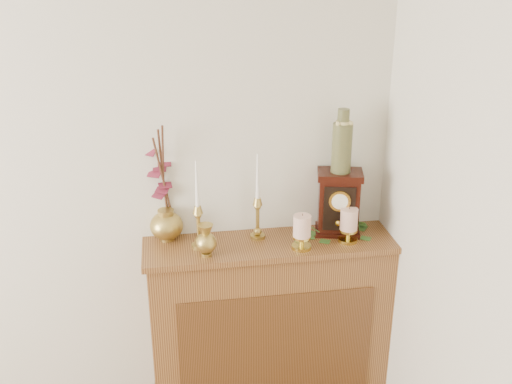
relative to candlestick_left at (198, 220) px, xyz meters
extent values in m
cube|color=brown|center=(0.35, 0.01, -0.62)|extent=(1.20, 0.30, 0.90)
cube|color=brown|center=(0.35, -0.14, -0.67)|extent=(0.96, 0.01, 0.63)
cube|color=brown|center=(0.35, 0.01, -0.16)|extent=(1.24, 0.34, 0.03)
cylinder|color=tan|center=(0.00, 0.00, -0.13)|extent=(0.07, 0.07, 0.02)
sphere|color=tan|center=(0.00, 0.00, -0.11)|extent=(0.04, 0.04, 0.04)
cylinder|color=tan|center=(0.00, 0.00, -0.04)|extent=(0.02, 0.02, 0.13)
sphere|color=tan|center=(0.00, 0.00, 0.03)|extent=(0.03, 0.03, 0.03)
cone|color=tan|center=(0.00, 0.00, 0.05)|extent=(0.05, 0.05, 0.04)
cone|color=white|center=(0.00, 0.00, 0.18)|extent=(0.02, 0.02, 0.23)
cylinder|color=tan|center=(0.29, 0.06, -0.14)|extent=(0.07, 0.07, 0.02)
sphere|color=tan|center=(0.29, 0.06, -0.11)|extent=(0.04, 0.04, 0.04)
cylinder|color=tan|center=(0.29, 0.06, -0.04)|extent=(0.02, 0.02, 0.13)
sphere|color=tan|center=(0.29, 0.06, 0.02)|extent=(0.03, 0.03, 0.03)
cone|color=tan|center=(0.29, 0.06, 0.05)|extent=(0.05, 0.05, 0.04)
cone|color=white|center=(0.29, 0.06, 0.18)|extent=(0.02, 0.02, 0.23)
cylinder|color=tan|center=(0.03, -0.09, -0.14)|extent=(0.05, 0.05, 0.02)
sphere|color=tan|center=(0.03, -0.09, -0.08)|extent=(0.10, 0.10, 0.10)
cone|color=tan|center=(0.03, -0.09, -0.01)|extent=(0.07, 0.07, 0.05)
cylinder|color=tan|center=(-0.15, 0.11, -0.14)|extent=(0.07, 0.07, 0.01)
ellipsoid|color=tan|center=(-0.15, 0.11, -0.07)|extent=(0.16, 0.16, 0.14)
cylinder|color=tan|center=(-0.15, 0.11, 0.00)|extent=(0.08, 0.08, 0.03)
cylinder|color=#472819|center=(-0.16, 0.12, 0.20)|extent=(0.07, 0.08, 0.38)
cylinder|color=#472819|center=(-0.15, 0.12, 0.21)|extent=(0.03, 0.08, 0.42)
cylinder|color=#472819|center=(-0.15, 0.12, 0.23)|extent=(0.03, 0.15, 0.44)
cylinder|color=gold|center=(0.48, -0.08, -0.14)|extent=(0.09, 0.09, 0.02)
cylinder|color=gold|center=(0.48, -0.08, -0.11)|extent=(0.02, 0.02, 0.04)
cylinder|color=gold|center=(0.48, -0.08, -0.08)|extent=(0.09, 0.09, 0.01)
cylinder|color=#F9E3C3|center=(0.48, -0.08, -0.03)|extent=(0.08, 0.08, 0.10)
cylinder|color=#472819|center=(0.48, -0.08, 0.03)|extent=(0.00, 0.00, 0.01)
cylinder|color=gold|center=(0.72, -0.05, -0.14)|extent=(0.09, 0.09, 0.02)
cylinder|color=gold|center=(0.72, -0.05, -0.11)|extent=(0.02, 0.02, 0.04)
cylinder|color=gold|center=(0.72, -0.05, -0.08)|extent=(0.09, 0.09, 0.01)
cylinder|color=#F9E3C3|center=(0.72, -0.05, -0.03)|extent=(0.08, 0.08, 0.11)
cylinder|color=#472819|center=(0.72, -0.05, 0.03)|extent=(0.00, 0.00, 0.01)
cube|color=#356225|center=(0.85, 0.06, -0.14)|extent=(0.05, 0.05, 0.00)
cube|color=#356225|center=(0.78, 0.08, -0.14)|extent=(0.06, 0.06, 0.00)
cube|color=#356225|center=(0.52, 0.00, -0.14)|extent=(0.05, 0.05, 0.00)
cube|color=#356225|center=(0.66, -0.02, -0.14)|extent=(0.06, 0.06, 0.00)
cube|color=#356225|center=(0.80, -0.05, -0.14)|extent=(0.06, 0.06, 0.00)
cube|color=#356225|center=(0.85, 0.08, -0.14)|extent=(0.04, 0.05, 0.00)
cube|color=#356225|center=(0.76, 0.06, -0.14)|extent=(0.06, 0.05, 0.00)
cube|color=#356225|center=(0.59, -0.03, -0.14)|extent=(0.06, 0.05, 0.00)
cube|color=#356225|center=(0.70, -0.03, -0.14)|extent=(0.06, 0.06, 0.00)
cube|color=#356225|center=(0.82, 0.06, -0.14)|extent=(0.05, 0.04, 0.00)
cube|color=#356225|center=(0.53, -0.03, -0.14)|extent=(0.06, 0.06, 0.00)
cube|color=#356225|center=(0.67, 0.08, -0.14)|extent=(0.06, 0.06, 0.00)
cube|color=#356225|center=(0.50, 0.03, -0.10)|extent=(0.05, 0.05, 0.02)
cube|color=#356225|center=(0.55, -0.03, -0.08)|extent=(0.05, 0.04, 0.02)
cube|color=#356225|center=(0.81, 0.02, -0.09)|extent=(0.05, 0.04, 0.02)
cube|color=black|center=(0.69, 0.06, -0.13)|extent=(0.25, 0.20, 0.02)
cube|color=black|center=(0.69, 0.06, 0.01)|extent=(0.22, 0.17, 0.28)
cube|color=black|center=(0.69, 0.06, 0.16)|extent=(0.25, 0.20, 0.03)
cube|color=black|center=(0.68, -0.01, 0.01)|extent=(0.15, 0.04, 0.23)
cylinder|color=gold|center=(0.68, -0.01, 0.06)|extent=(0.10, 0.03, 0.10)
cylinder|color=silver|center=(0.68, -0.01, 0.06)|extent=(0.08, 0.02, 0.08)
sphere|color=gold|center=(0.68, 0.00, -0.06)|extent=(0.03, 0.03, 0.03)
cylinder|color=#1C3827|center=(0.69, 0.06, 0.30)|extent=(0.10, 0.10, 0.24)
cylinder|color=#1C3827|center=(0.69, 0.06, 0.45)|extent=(0.06, 0.06, 0.08)
cylinder|color=#CCBD75|center=(0.69, 0.06, 0.42)|extent=(0.07, 0.07, 0.02)
camera|label=1|loc=(-0.13, -2.54, 1.19)|focal=42.00mm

